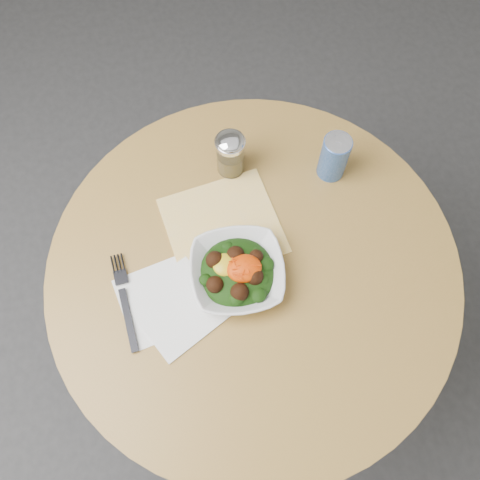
{
  "coord_description": "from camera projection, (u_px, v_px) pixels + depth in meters",
  "views": [
    {
      "loc": [
        -0.12,
        -0.39,
        1.83
      ],
      "look_at": [
        -0.02,
        0.04,
        0.81
      ],
      "focal_mm": 40.0,
      "sensor_mm": 36.0,
      "label": 1
    }
  ],
  "objects": [
    {
      "name": "table",
      "position": [
        252.0,
        295.0,
        1.34
      ],
      "size": [
        0.9,
        0.9,
        0.75
      ],
      "color": "black",
      "rests_on": "ground"
    },
    {
      "name": "fork",
      "position": [
        124.0,
        298.0,
        1.12
      ],
      "size": [
        0.03,
        0.22,
        0.0
      ],
      "color": "black",
      "rests_on": "table"
    },
    {
      "name": "salad_bowl",
      "position": [
        237.0,
        272.0,
        1.12
      ],
      "size": [
        0.22,
        0.22,
        0.07
      ],
      "color": "silver",
      "rests_on": "table"
    },
    {
      "name": "beverage_can",
      "position": [
        334.0,
        157.0,
        1.2
      ],
      "size": [
        0.06,
        0.06,
        0.12
      ],
      "color": "navy",
      "rests_on": "table"
    },
    {
      "name": "ground",
      "position": [
        248.0,
        344.0,
        1.84
      ],
      "size": [
        6.0,
        6.0,
        0.0
      ],
      "primitive_type": "plane",
      "color": "#2F2E31",
      "rests_on": "ground"
    },
    {
      "name": "paper_napkins",
      "position": [
        169.0,
        304.0,
        1.12
      ],
      "size": [
        0.24,
        0.23,
        0.0
      ],
      "color": "white",
      "rests_on": "table"
    },
    {
      "name": "spice_shaker",
      "position": [
        230.0,
        154.0,
        1.2
      ],
      "size": [
        0.07,
        0.07,
        0.12
      ],
      "color": "silver",
      "rests_on": "table"
    },
    {
      "name": "cloth_napkin",
      "position": [
        223.0,
        225.0,
        1.19
      ],
      "size": [
        0.27,
        0.25,
        0.0
      ],
      "primitive_type": "cube",
      "rotation": [
        0.0,
        0.0,
        0.12
      ],
      "color": "#F4A60C",
      "rests_on": "table"
    }
  ]
}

